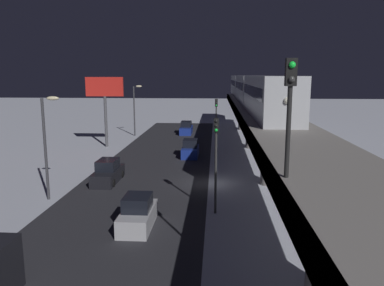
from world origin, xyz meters
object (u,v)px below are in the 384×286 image
at_px(traffic_light_near, 216,152).
at_px(traffic_light_mid, 216,118).
at_px(sedan_black, 108,173).
at_px(sedan_blue, 186,129).
at_px(commercial_billboard, 105,94).
at_px(sedan_silver, 138,214).
at_px(sedan_blue_2, 190,150).
at_px(subway_train, 249,88).
at_px(rail_signal, 290,98).

xyz_separation_m(traffic_light_near, traffic_light_mid, (0.00, -20.19, 0.00)).
height_order(sedan_black, traffic_light_mid, traffic_light_mid).
xyz_separation_m(sedan_blue, commercial_billboard, (9.41, 11.61, 6.03)).
bearing_deg(sedan_silver, sedan_blue_2, 84.93).
bearing_deg(sedan_black, traffic_light_near, 143.19).
bearing_deg(subway_train, rail_signal, 86.98).
distance_m(rail_signal, sedan_blue_2, 30.51).
bearing_deg(sedan_silver, rail_signal, -50.97).
relative_size(subway_train, sedan_blue, 11.89).
bearing_deg(sedan_silver, traffic_light_near, 28.59).
bearing_deg(rail_signal, sedan_blue_2, -79.66).
relative_size(rail_signal, sedan_black, 0.84).
distance_m(subway_train, traffic_light_near, 28.46).
bearing_deg(traffic_light_mid, traffic_light_near, 90.00).
relative_size(sedan_blue, sedan_silver, 1.13).
height_order(sedan_silver, traffic_light_near, traffic_light_near).
xyz_separation_m(sedan_blue_2, commercial_billboard, (11.21, -5.24, 6.03)).
relative_size(traffic_light_near, commercial_billboard, 0.72).
relative_size(sedan_black, sedan_blue, 1.02).
relative_size(sedan_black, sedan_blue_2, 1.18).
bearing_deg(traffic_light_near, traffic_light_mid, -90.00).
height_order(subway_train, sedan_blue, subway_train).
distance_m(sedan_silver, commercial_billboard, 27.88).
relative_size(subway_train, rail_signal, 13.87).
xyz_separation_m(subway_train, sedan_silver, (9.18, 30.48, -6.64)).
bearing_deg(commercial_billboard, subway_train, -165.11).
height_order(subway_train, sedan_blue_2, subway_train).
bearing_deg(commercial_billboard, sedan_blue_2, 154.96).
relative_size(sedan_blue_2, sedan_silver, 0.98).
xyz_separation_m(sedan_black, sedan_blue_2, (-6.40, -10.78, 0.01)).
xyz_separation_m(sedan_blue_2, traffic_light_near, (-2.90, 17.74, 3.40)).
bearing_deg(sedan_black, sedan_silver, 115.79).
height_order(sedan_blue_2, traffic_light_near, traffic_light_near).
xyz_separation_m(subway_train, rail_signal, (2.07, 39.25, 0.95)).
bearing_deg(sedan_blue_2, subway_train, 54.07).
xyz_separation_m(sedan_black, commercial_billboard, (4.81, -16.02, 6.04)).
distance_m(sedan_black, traffic_light_near, 12.11).
bearing_deg(subway_train, sedan_silver, 73.24).
relative_size(sedan_blue_2, traffic_light_near, 0.63).
relative_size(sedan_black, commercial_billboard, 0.54).
bearing_deg(commercial_billboard, sedan_blue, -129.02).
xyz_separation_m(sedan_blue_2, sedan_silver, (1.80, 20.30, -0.00)).
relative_size(subway_train, commercial_billboard, 6.23).
bearing_deg(sedan_black, traffic_light_mid, -125.10).
relative_size(sedan_blue_2, commercial_billboard, 0.46).
height_order(sedan_black, commercial_billboard, commercial_billboard).
bearing_deg(sedan_blue, subway_train, -36.01).
height_order(sedan_blue_2, sedan_silver, same).
height_order(rail_signal, commercial_billboard, rail_signal).
relative_size(sedan_blue, sedan_blue_2, 1.15).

